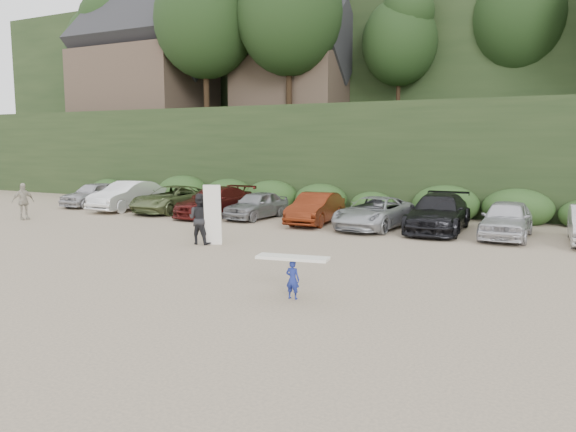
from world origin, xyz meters
The scene contains 6 objects.
ground centered at (0.00, 0.00, 0.00)m, with size 120.00×120.00×0.00m, color tan.
hillside_backdrop centered at (-0.26, 35.93, 11.22)m, with size 90.00×41.50×28.00m.
parked_cars centered at (0.38, 9.95, 0.75)m, with size 39.94×6.40×1.64m.
distant_walker centered at (-17.12, 4.31, 0.92)m, with size 1.07×0.45×1.83m, color #AAA28F.
child_surfer centered at (1.25, -2.08, 0.73)m, with size 1.85×0.81×1.07m.
adult_surfer centered at (-5.25, 2.97, 0.98)m, with size 1.42×0.81×2.28m.
Camera 1 is at (7.42, -14.07, 3.85)m, focal length 35.00 mm.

